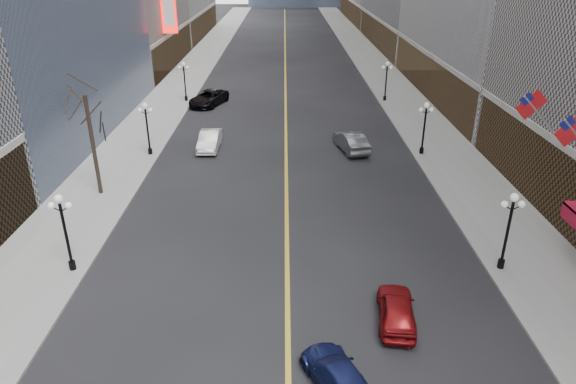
{
  "coord_description": "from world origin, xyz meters",
  "views": [
    {
      "loc": [
        -0.12,
        6.09,
        15.86
      ],
      "look_at": [
        -0.0,
        23.25,
        7.92
      ],
      "focal_mm": 32.0,
      "sensor_mm": 36.0,
      "label": 1
    }
  ],
  "objects_px": {
    "car_nb_mid": "(210,140)",
    "streetlamp_east_2": "(425,123)",
    "car_nb_far": "(209,98)",
    "streetlamp_east_3": "(386,77)",
    "streetlamp_west_1": "(64,225)",
    "streetlamp_east_1": "(509,224)",
    "car_sb_mid": "(397,309)",
    "car_sb_near": "(339,377)",
    "car_sb_far": "(351,141)",
    "streetlamp_west_2": "(147,123)",
    "streetlamp_west_3": "(184,77)"
  },
  "relations": [
    {
      "from": "car_nb_mid",
      "to": "streetlamp_east_2",
      "type": "bearing_deg",
      "value": -4.36
    },
    {
      "from": "car_nb_far",
      "to": "streetlamp_east_3",
      "type": "bearing_deg",
      "value": 22.86
    },
    {
      "from": "car_nb_far",
      "to": "streetlamp_west_1",
      "type": "bearing_deg",
      "value": -76.03
    },
    {
      "from": "streetlamp_east_1",
      "to": "car_sb_mid",
      "type": "relative_size",
      "value": 1.07
    },
    {
      "from": "car_sb_near",
      "to": "car_sb_far",
      "type": "distance_m",
      "value": 28.0
    },
    {
      "from": "car_nb_far",
      "to": "car_sb_far",
      "type": "height_order",
      "value": "car_sb_far"
    },
    {
      "from": "streetlamp_west_1",
      "to": "car_sb_far",
      "type": "relative_size",
      "value": 0.87
    },
    {
      "from": "streetlamp_west_2",
      "to": "streetlamp_west_3",
      "type": "distance_m",
      "value": 18.0
    },
    {
      "from": "streetlamp_west_1",
      "to": "streetlamp_west_3",
      "type": "xyz_separation_m",
      "value": [
        0.0,
        36.0,
        0.0
      ]
    },
    {
      "from": "car_nb_far",
      "to": "car_sb_mid",
      "type": "xyz_separation_m",
      "value": [
        14.04,
        -38.89,
        -0.13
      ]
    },
    {
      "from": "streetlamp_east_2",
      "to": "car_nb_mid",
      "type": "xyz_separation_m",
      "value": [
        -18.64,
        1.67,
        -2.1
      ]
    },
    {
      "from": "streetlamp_east_3",
      "to": "car_sb_far",
      "type": "bearing_deg",
      "value": -109.74
    },
    {
      "from": "streetlamp_west_3",
      "to": "car_sb_far",
      "type": "bearing_deg",
      "value": -43.77
    },
    {
      "from": "car_nb_mid",
      "to": "car_sb_near",
      "type": "xyz_separation_m",
      "value": [
        8.84,
        -28.24,
        -0.15
      ]
    },
    {
      "from": "streetlamp_west_2",
      "to": "car_sb_far",
      "type": "bearing_deg",
      "value": 3.83
    },
    {
      "from": "streetlamp_east_3",
      "to": "car_nb_mid",
      "type": "relative_size",
      "value": 0.93
    },
    {
      "from": "streetlamp_west_2",
      "to": "streetlamp_west_3",
      "type": "relative_size",
      "value": 1.0
    },
    {
      "from": "streetlamp_east_3",
      "to": "streetlamp_west_2",
      "type": "bearing_deg",
      "value": -142.67
    },
    {
      "from": "streetlamp_east_1",
      "to": "streetlamp_west_1",
      "type": "height_order",
      "value": "same"
    },
    {
      "from": "streetlamp_west_2",
      "to": "streetlamp_east_2",
      "type": "bearing_deg",
      "value": 0.0
    },
    {
      "from": "streetlamp_west_1",
      "to": "car_sb_mid",
      "type": "xyz_separation_m",
      "value": [
        16.93,
        -4.37,
        -2.18
      ]
    },
    {
      "from": "streetlamp_west_1",
      "to": "car_nb_mid",
      "type": "distance_m",
      "value": 20.4
    },
    {
      "from": "streetlamp_west_2",
      "to": "car_nb_far",
      "type": "relative_size",
      "value": 0.74
    },
    {
      "from": "streetlamp_east_1",
      "to": "car_sb_near",
      "type": "relative_size",
      "value": 1.0
    },
    {
      "from": "streetlamp_west_1",
      "to": "car_sb_near",
      "type": "height_order",
      "value": "streetlamp_west_1"
    },
    {
      "from": "streetlamp_east_1",
      "to": "streetlamp_east_2",
      "type": "relative_size",
      "value": 1.0
    },
    {
      "from": "streetlamp_east_1",
      "to": "streetlamp_west_2",
      "type": "height_order",
      "value": "same"
    },
    {
      "from": "streetlamp_west_1",
      "to": "streetlamp_east_1",
      "type": "bearing_deg",
      "value": 0.0
    },
    {
      "from": "car_nb_mid",
      "to": "streetlamp_west_2",
      "type": "bearing_deg",
      "value": -160.59
    },
    {
      "from": "streetlamp_west_1",
      "to": "streetlamp_west_3",
      "type": "height_order",
      "value": "same"
    },
    {
      "from": "streetlamp_east_3",
      "to": "streetlamp_east_1",
      "type": "bearing_deg",
      "value": -90.0
    },
    {
      "from": "car_nb_far",
      "to": "car_nb_mid",
      "type": "bearing_deg",
      "value": -63.31
    },
    {
      "from": "streetlamp_east_3",
      "to": "streetlamp_west_2",
      "type": "xyz_separation_m",
      "value": [
        -23.6,
        -18.0,
        0.0
      ]
    },
    {
      "from": "streetlamp_east_1",
      "to": "car_sb_near",
      "type": "xyz_separation_m",
      "value": [
        -9.8,
        -8.57,
        -2.25
      ]
    },
    {
      "from": "streetlamp_east_1",
      "to": "car_sb_near",
      "type": "height_order",
      "value": "streetlamp_east_1"
    },
    {
      "from": "streetlamp_east_2",
      "to": "car_sb_mid",
      "type": "distance_m",
      "value": 23.45
    },
    {
      "from": "streetlamp_east_3",
      "to": "car_sb_near",
      "type": "bearing_deg",
      "value": -102.4
    },
    {
      "from": "car_nb_far",
      "to": "car_sb_near",
      "type": "height_order",
      "value": "car_nb_far"
    },
    {
      "from": "streetlamp_east_2",
      "to": "streetlamp_east_3",
      "type": "xyz_separation_m",
      "value": [
        0.0,
        18.0,
        0.0
      ]
    },
    {
      "from": "streetlamp_west_2",
      "to": "car_sb_far",
      "type": "distance_m",
      "value": 17.72
    },
    {
      "from": "streetlamp_east_3",
      "to": "streetlamp_west_3",
      "type": "xyz_separation_m",
      "value": [
        -23.6,
        0.0,
        0.0
      ]
    },
    {
      "from": "streetlamp_west_1",
      "to": "streetlamp_west_2",
      "type": "height_order",
      "value": "same"
    },
    {
      "from": "car_nb_far",
      "to": "car_sb_mid",
      "type": "height_order",
      "value": "car_nb_far"
    },
    {
      "from": "car_nb_mid",
      "to": "streetlamp_east_1",
      "type": "bearing_deg",
      "value": -45.78
    },
    {
      "from": "car_nb_mid",
      "to": "streetlamp_east_3",
      "type": "bearing_deg",
      "value": 41.98
    },
    {
      "from": "streetlamp_east_2",
      "to": "car_sb_near",
      "type": "height_order",
      "value": "streetlamp_east_2"
    },
    {
      "from": "car_sb_mid",
      "to": "car_sb_far",
      "type": "xyz_separation_m",
      "value": [
        0.63,
        23.55,
        0.14
      ]
    },
    {
      "from": "streetlamp_east_1",
      "to": "car_nb_mid",
      "type": "bearing_deg",
      "value": 133.46
    },
    {
      "from": "streetlamp_west_1",
      "to": "car_sb_mid",
      "type": "distance_m",
      "value": 17.62
    },
    {
      "from": "streetlamp_west_2",
      "to": "car_nb_mid",
      "type": "bearing_deg",
      "value": 18.65
    }
  ]
}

